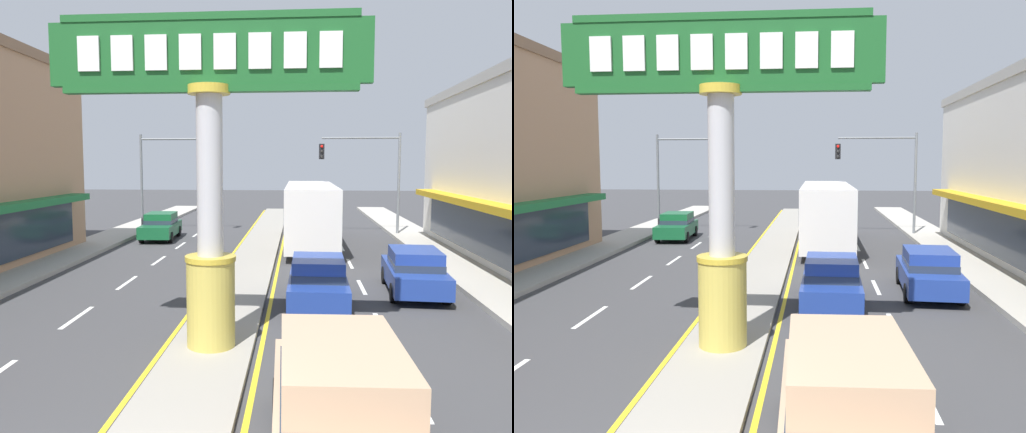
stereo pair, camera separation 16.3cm
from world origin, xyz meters
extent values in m
cube|color=gray|center=(0.00, 18.00, 0.07)|extent=(1.97, 52.00, 0.14)
cube|color=#ADA89E|center=(-8.85, 16.00, 0.09)|extent=(2.52, 60.00, 0.18)
cube|color=#ADA89E|center=(8.85, 16.00, 0.09)|extent=(2.52, 60.00, 0.18)
cube|color=silver|center=(-4.28, 9.20, 0.00)|extent=(0.14, 2.20, 0.01)
cube|color=silver|center=(-4.28, 13.60, 0.00)|extent=(0.14, 2.20, 0.01)
cube|color=silver|center=(-4.28, 18.00, 0.00)|extent=(0.14, 2.20, 0.01)
cube|color=silver|center=(-4.28, 22.40, 0.00)|extent=(0.14, 2.20, 0.01)
cube|color=silver|center=(-4.28, 26.80, 0.00)|extent=(0.14, 2.20, 0.01)
cube|color=silver|center=(-4.28, 31.20, 0.00)|extent=(0.14, 2.20, 0.01)
cube|color=silver|center=(4.28, 4.80, 0.00)|extent=(0.14, 2.20, 0.01)
cube|color=silver|center=(4.28, 9.20, 0.00)|extent=(0.14, 2.20, 0.01)
cube|color=silver|center=(4.28, 13.60, 0.00)|extent=(0.14, 2.20, 0.01)
cube|color=silver|center=(4.28, 18.00, 0.00)|extent=(0.14, 2.20, 0.01)
cube|color=silver|center=(4.28, 22.40, 0.00)|extent=(0.14, 2.20, 0.01)
cube|color=silver|center=(4.28, 26.80, 0.00)|extent=(0.14, 2.20, 0.01)
cube|color=silver|center=(4.28, 31.20, 0.00)|extent=(0.14, 2.20, 0.01)
cube|color=yellow|center=(-1.16, 18.00, 0.00)|extent=(0.12, 52.00, 0.01)
cube|color=yellow|center=(1.16, 18.00, 0.00)|extent=(0.12, 52.00, 0.01)
cylinder|color=gold|center=(0.00, 6.85, 1.15)|extent=(1.13, 1.13, 2.01)
cylinder|color=gold|center=(0.00, 6.85, 2.21)|extent=(1.18, 1.18, 0.12)
cylinder|color=#B7B7BC|center=(0.00, 6.85, 4.15)|extent=(0.60, 0.60, 3.99)
cylinder|color=gold|center=(0.00, 6.85, 6.04)|extent=(0.96, 0.96, 0.20)
cube|color=#195623|center=(0.00, 6.85, 6.84)|extent=(7.24, 0.24, 1.40)
cube|color=#195623|center=(0.00, 6.85, 7.62)|extent=(6.66, 0.29, 0.16)
cube|color=#195623|center=(0.00, 6.85, 6.06)|extent=(6.66, 0.29, 0.16)
cube|color=white|center=(-2.69, 6.70, 6.84)|extent=(0.49, 0.06, 0.77)
cube|color=white|center=(-1.92, 6.70, 6.84)|extent=(0.49, 0.06, 0.77)
cube|color=white|center=(-1.15, 6.70, 6.84)|extent=(0.49, 0.06, 0.77)
cube|color=white|center=(-0.38, 6.70, 6.84)|extent=(0.49, 0.06, 0.77)
cube|color=white|center=(0.38, 6.70, 6.84)|extent=(0.49, 0.06, 0.77)
cube|color=white|center=(1.15, 6.70, 6.84)|extent=(0.49, 0.06, 0.77)
cube|color=white|center=(1.92, 6.70, 6.84)|extent=(0.49, 0.06, 0.77)
cube|color=white|center=(2.69, 6.70, 6.84)|extent=(0.49, 0.06, 0.77)
cube|color=gold|center=(9.25, 15.82, 2.75)|extent=(0.90, 20.60, 0.30)
cube|color=#283342|center=(9.66, 15.82, 1.50)|extent=(0.08, 19.88, 2.00)
cylinder|color=slate|center=(-7.98, 27.76, 3.10)|extent=(0.16, 0.16, 6.20)
cylinder|color=slate|center=(-5.67, 27.76, 5.90)|extent=(4.62, 0.12, 0.12)
cube|color=black|center=(-3.36, 27.60, 5.09)|extent=(0.32, 0.24, 0.92)
sphere|color=red|center=(-3.36, 27.46, 5.39)|extent=(0.17, 0.17, 0.17)
sphere|color=black|center=(-3.36, 27.46, 5.09)|extent=(0.17, 0.17, 0.17)
sphere|color=black|center=(-3.36, 27.46, 4.79)|extent=(0.17, 0.17, 0.17)
cylinder|color=slate|center=(7.98, 27.09, 3.10)|extent=(0.16, 0.16, 6.20)
cylinder|color=slate|center=(5.67, 27.09, 5.90)|extent=(4.62, 0.12, 0.12)
cube|color=black|center=(3.36, 26.93, 5.09)|extent=(0.32, 0.24, 0.92)
sphere|color=red|center=(3.36, 26.79, 5.39)|extent=(0.17, 0.17, 0.17)
sphere|color=black|center=(3.36, 26.79, 5.09)|extent=(0.17, 0.17, 0.17)
sphere|color=black|center=(3.36, 26.79, 4.79)|extent=(0.17, 0.17, 0.17)
cube|color=silver|center=(2.63, 23.05, 1.81)|extent=(2.52, 11.21, 2.90)
cube|color=#283342|center=(2.63, 23.05, 2.11)|extent=(2.55, 10.98, 0.90)
cube|color=#283342|center=(2.62, 28.61, 2.06)|extent=(2.30, 0.09, 1.40)
cube|color=black|center=(2.62, 28.61, 3.06)|extent=(1.75, 0.08, 0.30)
cylinder|color=black|center=(1.48, 26.52, 0.48)|extent=(0.28, 0.96, 0.96)
cylinder|color=black|center=(3.78, 26.53, 0.48)|extent=(0.28, 0.96, 0.96)
cylinder|color=black|center=(1.49, 20.14, 0.48)|extent=(0.28, 0.96, 0.96)
cylinder|color=black|center=(3.79, 20.14, 0.48)|extent=(0.28, 0.96, 0.96)
cube|color=navy|center=(5.93, 12.88, 0.60)|extent=(2.00, 4.39, 0.66)
cube|color=navy|center=(5.92, 12.70, 1.23)|extent=(1.67, 2.23, 0.60)
cube|color=#283342|center=(5.92, 12.70, 1.05)|extent=(1.70, 2.26, 0.24)
cylinder|color=black|center=(5.20, 14.25, 0.31)|extent=(0.25, 0.63, 0.62)
cylinder|color=black|center=(6.82, 14.16, 0.31)|extent=(0.25, 0.63, 0.62)
cylinder|color=black|center=(5.05, 11.59, 0.31)|extent=(0.25, 0.63, 0.62)
cylinder|color=black|center=(6.67, 11.50, 0.31)|extent=(0.25, 0.63, 0.62)
cube|color=tan|center=(2.63, 2.35, 0.70)|extent=(2.04, 4.66, 0.80)
cube|color=tan|center=(2.64, 2.16, 1.50)|extent=(1.76, 2.90, 0.80)
cube|color=#283342|center=(2.64, 2.16, 1.22)|extent=(1.80, 2.93, 0.24)
cylinder|color=black|center=(1.72, 3.74, 0.34)|extent=(0.24, 0.69, 0.68)
cylinder|color=black|center=(3.46, 3.80, 0.34)|extent=(0.24, 0.69, 0.68)
cube|color=#14562D|center=(-5.93, 24.57, 0.60)|extent=(2.01, 4.39, 0.66)
cube|color=#14562D|center=(-5.94, 24.74, 1.23)|extent=(1.67, 2.24, 0.60)
cube|color=#283342|center=(-5.94, 24.74, 1.05)|extent=(1.71, 2.26, 0.24)
cylinder|color=black|center=(-5.05, 23.28, 0.31)|extent=(0.26, 0.63, 0.62)
cylinder|color=black|center=(-6.67, 23.19, 0.31)|extent=(0.26, 0.63, 0.62)
cylinder|color=black|center=(-5.20, 25.95, 0.31)|extent=(0.26, 0.63, 0.62)
cylinder|color=black|center=(-6.82, 25.85, 0.31)|extent=(0.26, 0.63, 0.62)
cube|color=navy|center=(2.63, 11.07, 0.60)|extent=(1.86, 4.34, 0.66)
cube|color=navy|center=(2.63, 10.90, 1.23)|extent=(1.60, 2.19, 0.60)
cube|color=#283342|center=(2.63, 10.90, 1.05)|extent=(1.63, 2.21, 0.24)
cylinder|color=black|center=(1.86, 12.43, 0.31)|extent=(0.23, 0.63, 0.62)
cylinder|color=black|center=(3.48, 12.39, 0.31)|extent=(0.23, 0.63, 0.62)
cylinder|color=black|center=(1.79, 9.76, 0.31)|extent=(0.23, 0.63, 0.62)
cylinder|color=black|center=(3.41, 9.72, 0.31)|extent=(0.23, 0.63, 0.62)
camera|label=1|loc=(2.03, -4.99, 4.41)|focal=36.83mm
camera|label=2|loc=(2.19, -4.98, 4.41)|focal=36.83mm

